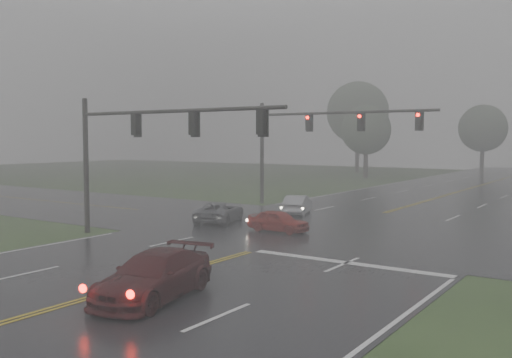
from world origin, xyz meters
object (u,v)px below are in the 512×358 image
Objects in this scene: car_grey at (220,222)px; signal_gantry_far at (310,133)px; signal_gantry_near at (137,139)px; sedan_red at (278,232)px; sedan_maroon at (154,299)px; sedan_silver at (297,215)px.

signal_gantry_far is at bearing -112.25° from car_grey.
sedan_red is at bearing 51.76° from signal_gantry_near.
car_grey is at bearing 79.46° from sedan_red.
signal_gantry_near is (-8.13, 7.28, 4.98)m from sedan_maroon.
signal_gantry_near is at bearing 126.69° from sedan_maroon.
sedan_red is 8.88m from signal_gantry_near.
signal_gantry_far is at bearing 88.59° from signal_gantry_near.
sedan_maroon is 11.99m from signal_gantry_near.
signal_gantry_far is (-1.45, 4.37, 5.44)m from sedan_silver.
sedan_silver is 6.09m from car_grey.
sedan_maroon is 25.96m from signal_gantry_far.
sedan_red is 0.27× the size of signal_gantry_near.
car_grey is 0.35× the size of signal_gantry_near.
sedan_silver is 0.28× the size of signal_gantry_far.
sedan_silver is at bearing -71.61° from signal_gantry_far.
car_grey is at bearing 109.12° from sedan_maroon.
sedan_maroon reaches higher than sedan_silver.
sedan_maroon is 13.54m from sedan_red.
signal_gantry_near is (0.20, -6.81, 4.98)m from car_grey.
car_grey is 8.44m from signal_gantry_near.
sedan_maroon is 16.37m from car_grey.
signal_gantry_near is (-1.87, -12.54, 4.98)m from sedan_silver.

